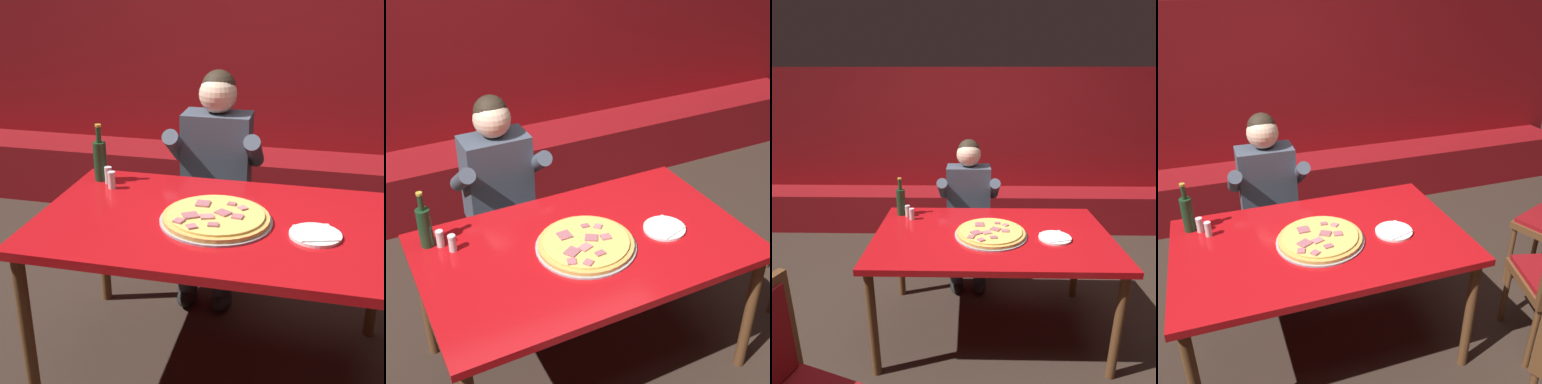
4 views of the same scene
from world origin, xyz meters
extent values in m
plane|color=#33261E|center=(0.00, 0.00, 0.00)|extent=(24.00, 24.00, 0.00)
cube|color=maroon|center=(0.00, 2.18, 0.95)|extent=(6.80, 0.16, 1.90)
cube|color=maroon|center=(0.00, 1.86, 0.23)|extent=(6.46, 0.48, 0.46)
cylinder|color=brown|center=(-0.73, -0.42, 0.37)|extent=(0.06, 0.06, 0.73)
cylinder|color=brown|center=(0.73, -0.42, 0.37)|extent=(0.06, 0.06, 0.73)
cylinder|color=brown|center=(-0.73, 0.42, 0.37)|extent=(0.06, 0.06, 0.73)
cylinder|color=brown|center=(0.73, 0.42, 0.37)|extent=(0.06, 0.06, 0.73)
cube|color=#B20F14|center=(0.00, 0.00, 0.75)|extent=(1.58, 0.96, 0.04)
cylinder|color=#9E9EA3|center=(-0.01, -0.02, 0.78)|extent=(0.48, 0.48, 0.01)
cylinder|color=gold|center=(-0.01, -0.02, 0.79)|extent=(0.46, 0.46, 0.02)
cylinder|color=#E5BC5B|center=(-0.01, -0.02, 0.81)|extent=(0.41, 0.41, 0.01)
cube|color=#B76670|center=(-0.14, -0.14, 0.82)|extent=(0.05, 0.05, 0.01)
cube|color=#B76670|center=(0.08, -0.04, 0.82)|extent=(0.05, 0.05, 0.01)
cube|color=#A85B66|center=(0.00, -0.14, 0.82)|extent=(0.05, 0.04, 0.01)
cube|color=#C6757A|center=(0.09, 0.05, 0.82)|extent=(0.05, 0.05, 0.01)
cube|color=#C6757A|center=(-0.04, -0.07, 0.82)|extent=(0.07, 0.06, 0.01)
cube|color=#A85B66|center=(-0.08, 0.06, 0.82)|extent=(0.06, 0.06, 0.01)
cube|color=#B76670|center=(-0.08, -0.18, 0.82)|extent=(0.05, 0.05, 0.01)
cube|color=#A85B66|center=(0.02, -0.02, 0.82)|extent=(0.08, 0.07, 0.01)
cube|color=#A85B66|center=(-0.11, -0.08, 0.82)|extent=(0.08, 0.08, 0.01)
cube|color=#A85B66|center=(0.04, 0.08, 0.82)|extent=(0.04, 0.03, 0.01)
cylinder|color=white|center=(0.40, -0.07, 0.78)|extent=(0.21, 0.21, 0.01)
cube|color=white|center=(0.40, -0.07, 0.79)|extent=(0.19, 0.19, 0.01)
cylinder|color=#19381E|center=(-0.68, 0.33, 0.87)|extent=(0.07, 0.07, 0.20)
cylinder|color=#19381E|center=(-0.68, 0.33, 1.01)|extent=(0.03, 0.03, 0.08)
cylinder|color=#B29933|center=(-0.68, 0.33, 1.06)|extent=(0.03, 0.03, 0.01)
cylinder|color=silver|center=(-0.58, 0.23, 0.81)|extent=(0.04, 0.04, 0.07)
cylinder|color=#516B33|center=(-0.58, 0.23, 0.79)|extent=(0.03, 0.03, 0.04)
cylinder|color=silver|center=(-0.58, 0.23, 0.85)|extent=(0.04, 0.04, 0.01)
cylinder|color=silver|center=(-0.62, 0.30, 0.81)|extent=(0.04, 0.04, 0.07)
cylinder|color=silver|center=(-0.62, 0.30, 0.79)|extent=(0.03, 0.03, 0.04)
cylinder|color=silver|center=(-0.62, 0.30, 0.85)|extent=(0.04, 0.04, 0.01)
ellipsoid|color=black|center=(-0.26, 0.50, 0.04)|extent=(0.11, 0.24, 0.09)
ellipsoid|color=black|center=(-0.06, 0.50, 0.04)|extent=(0.11, 0.24, 0.09)
cylinder|color=#282833|center=(-0.26, 0.50, 0.23)|extent=(0.11, 0.11, 0.43)
cylinder|color=#282833|center=(-0.06, 0.50, 0.23)|extent=(0.11, 0.11, 0.43)
cube|color=#282833|center=(-0.16, 0.60, 0.51)|extent=(0.34, 0.40, 0.12)
cube|color=#424C5B|center=(-0.16, 0.80, 0.78)|extent=(0.38, 0.22, 0.52)
cylinder|color=#424C5B|center=(-0.38, 0.72, 0.86)|extent=(0.09, 0.30, 0.25)
cylinder|color=#424C5B|center=(0.06, 0.72, 0.86)|extent=(0.09, 0.30, 0.25)
sphere|color=beige|center=(-0.16, 0.80, 1.15)|extent=(0.21, 0.21, 0.21)
sphere|color=#2D2319|center=(-0.16, 0.82, 1.18)|extent=(0.19, 0.19, 0.19)
camera|label=1|loc=(0.37, -2.05, 1.75)|focal=50.00mm
camera|label=2|loc=(-0.97, -1.83, 2.30)|focal=50.00mm
camera|label=3|loc=(-0.15, -2.10, 1.76)|focal=32.00mm
camera|label=4|loc=(-0.50, -1.93, 2.05)|focal=40.00mm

